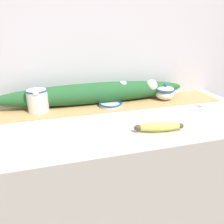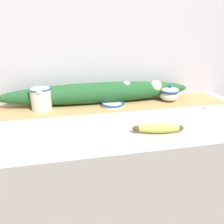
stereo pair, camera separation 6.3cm
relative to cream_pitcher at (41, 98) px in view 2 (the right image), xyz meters
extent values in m
cube|color=#B7B2AD|center=(0.30, -0.19, -0.51)|extent=(1.55, 0.61, 0.88)
cube|color=silver|center=(0.30, 0.14, 0.25)|extent=(2.35, 0.04, 2.40)
cube|color=tan|center=(0.30, 0.00, -0.06)|extent=(1.43, 0.21, 0.00)
cylinder|color=white|center=(0.00, 0.00, 0.00)|extent=(0.10, 0.10, 0.12)
torus|color=#194793|center=(0.00, 0.00, 0.05)|extent=(0.11, 0.11, 0.01)
torus|color=white|center=(0.00, 0.06, 0.00)|extent=(0.06, 0.01, 0.06)
ellipsoid|color=white|center=(0.00, -0.05, 0.05)|extent=(0.03, 0.02, 0.02)
ellipsoid|color=white|center=(0.71, 0.00, -0.03)|extent=(0.11, 0.11, 0.06)
torus|color=#194793|center=(0.71, 0.00, 0.00)|extent=(0.11, 0.11, 0.01)
ellipsoid|color=white|center=(0.71, 0.00, 0.00)|extent=(0.10, 0.10, 0.02)
sphere|color=#194793|center=(0.71, 0.00, 0.03)|extent=(0.02, 0.02, 0.02)
cylinder|color=white|center=(0.37, -0.02, -0.06)|extent=(0.12, 0.12, 0.01)
torus|color=#194793|center=(0.37, -0.02, -0.05)|extent=(0.13, 0.13, 0.01)
ellipsoid|color=#CCD156|center=(0.50, -0.36, -0.04)|extent=(0.20, 0.07, 0.04)
ellipsoid|color=brown|center=(0.41, -0.35, -0.04)|extent=(0.04, 0.03, 0.02)
ellipsoid|color=brown|center=(0.59, -0.38, -0.04)|extent=(0.03, 0.03, 0.02)
cube|color=silver|center=(0.77, -0.19, -0.06)|extent=(0.13, 0.08, 0.00)
ellipsoid|color=silver|center=(0.85, -0.15, -0.06)|extent=(0.04, 0.04, 0.01)
ellipsoid|color=#235B2D|center=(0.30, 0.05, 0.00)|extent=(1.08, 0.13, 0.11)
sphere|color=silver|center=(-0.02, 0.05, 0.01)|extent=(0.06, 0.06, 0.06)
sphere|color=silver|center=(0.13, 0.04, 0.02)|extent=(0.05, 0.05, 0.05)
sphere|color=silver|center=(0.30, 0.03, 0.01)|extent=(0.07, 0.07, 0.07)
sphere|color=silver|center=(0.47, 0.04, 0.02)|extent=(0.06, 0.06, 0.06)
sphere|color=silver|center=(0.64, 0.03, 0.02)|extent=(0.07, 0.07, 0.07)
camera|label=1|loc=(0.09, -1.10, 0.36)|focal=35.00mm
camera|label=2|loc=(0.15, -1.12, 0.36)|focal=35.00mm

